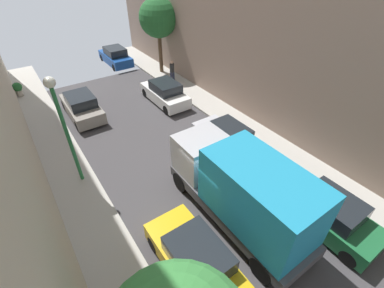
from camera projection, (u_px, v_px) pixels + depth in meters
The scene contains 14 objects.
ground at pixel (216, 198), 12.09m from camera, with size 32.00×32.00×0.00m, color #423F42.
sidewalk_left at pixel (110, 257), 9.77m from camera, with size 2.00×44.00×0.15m, color #B7B2A8.
sidewalk_right at pixel (289, 156), 14.31m from camera, with size 2.00×44.00×0.15m, color #B7B2A8.
parked_car_left_2 at pixel (196, 260), 8.98m from camera, with size 1.78×4.20×1.57m.
parked_car_left_3 at pixel (82, 106), 17.34m from camera, with size 1.78×4.20×1.57m.
parked_car_right_1 at pixel (327, 212), 10.57m from camera, with size 1.78×4.20×1.57m.
parked_car_right_2 at pixel (227, 139), 14.49m from camera, with size 1.78×4.20×1.57m.
parked_car_right_3 at pixel (165, 93), 18.86m from camera, with size 1.78×4.20×1.57m.
parked_car_right_4 at pixel (116, 57), 24.82m from camera, with size 1.78×4.20×1.57m.
delivery_truck at pixel (242, 190), 10.09m from camera, with size 2.26×6.60×3.38m.
pedestrian at pixel (172, 71), 21.24m from camera, with size 0.40×0.36×1.72m.
street_tree_1 at pixel (158, 18), 20.90m from camera, with size 2.99×2.99×5.84m.
potted_plant_2 at pixel (18, 89), 19.43m from camera, with size 0.64×0.64×1.02m.
lamp_post at pixel (61, 117), 10.81m from camera, with size 0.44×0.44×5.17m.
Camera 1 is at (-5.55, -6.07, 9.26)m, focal length 25.06 mm.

